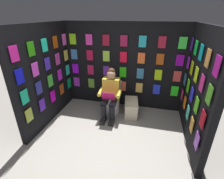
{
  "coord_description": "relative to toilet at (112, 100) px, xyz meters",
  "views": [
    {
      "loc": [
        -0.69,
        2.03,
        2.32
      ],
      "look_at": [
        0.08,
        -1.1,
        0.85
      ],
      "focal_mm": 26.7,
      "sensor_mm": 36.0,
      "label": 1
    }
  ],
  "objects": [
    {
      "name": "display_wall_back",
      "position": [
        -0.19,
        -0.43,
        0.76
      ],
      "size": [
        3.1,
        0.14,
        2.17
      ],
      "color": "black",
      "rests_on": "ground"
    },
    {
      "name": "toilet",
      "position": [
        0.0,
        0.0,
        0.0
      ],
      "size": [
        0.41,
        0.56,
        0.77
      ],
      "rotation": [
        0.0,
        0.0,
        0.02
      ],
      "color": "white",
      "rests_on": "ground"
    },
    {
      "name": "comic_longbox_near",
      "position": [
        -0.49,
        0.05,
        -0.14
      ],
      "size": [
        0.4,
        0.64,
        0.37
      ],
      "rotation": [
        0.0,
        0.0,
        0.15
      ],
      "color": "beige",
      "rests_on": "ground"
    },
    {
      "name": "person_reading",
      "position": [
        -0.0,
        0.23,
        0.27
      ],
      "size": [
        0.53,
        0.69,
        1.19
      ],
      "rotation": [
        0.0,
        0.0,
        0.02
      ],
      "color": "gold",
      "rests_on": "ground"
    },
    {
      "name": "display_wall_right",
      "position": [
        1.36,
        0.62,
        0.76
      ],
      "size": [
        0.14,
        2.0,
        2.17
      ],
      "color": "black",
      "rests_on": "ground"
    },
    {
      "name": "ground_plane",
      "position": [
        -0.19,
        1.62,
        -0.33
      ],
      "size": [
        30.0,
        30.0,
        0.0
      ],
      "primitive_type": "plane",
      "color": "gray"
    },
    {
      "name": "display_wall_left",
      "position": [
        -1.74,
        0.62,
        0.76
      ],
      "size": [
        0.14,
        2.0,
        2.17
      ],
      "color": "black",
      "rests_on": "ground"
    }
  ]
}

